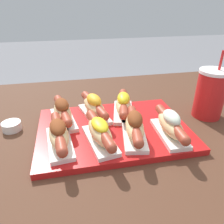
# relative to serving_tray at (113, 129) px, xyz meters

# --- Properties ---
(patio_table) EXTENTS (1.26, 0.94, 0.74)m
(patio_table) POSITION_rel_serving_tray_xyz_m (-0.01, 0.03, -0.38)
(patio_table) COLOR #4C2D1E
(patio_table) RESTS_ON ground_plane
(serving_tray) EXTENTS (0.44, 0.32, 0.02)m
(serving_tray) POSITION_rel_serving_tray_xyz_m (0.00, 0.00, 0.00)
(serving_tray) COLOR red
(serving_tray) RESTS_ON patio_table
(hot_dog_0) EXTENTS (0.08, 0.20, 0.07)m
(hot_dog_0) POSITION_rel_serving_tray_xyz_m (-0.16, -0.06, 0.04)
(hot_dog_0) COLOR white
(hot_dog_0) RESTS_ON serving_tray
(hot_dog_1) EXTENTS (0.08, 0.20, 0.07)m
(hot_dog_1) POSITION_rel_serving_tray_xyz_m (-0.05, -0.07, 0.04)
(hot_dog_1) COLOR white
(hot_dog_1) RESTS_ON serving_tray
(hot_dog_2) EXTENTS (0.09, 0.20, 0.08)m
(hot_dog_2) POSITION_rel_serving_tray_xyz_m (0.04, -0.06, 0.04)
(hot_dog_2) COLOR white
(hot_dog_2) RESTS_ON serving_tray
(hot_dog_3) EXTENTS (0.07, 0.20, 0.07)m
(hot_dog_3) POSITION_rel_serving_tray_xyz_m (0.14, -0.08, 0.04)
(hot_dog_3) COLOR white
(hot_dog_3) RESTS_ON serving_tray
(hot_dog_4) EXTENTS (0.09, 0.20, 0.07)m
(hot_dog_4) POSITION_rel_serving_tray_xyz_m (-0.15, 0.06, 0.04)
(hot_dog_4) COLOR white
(hot_dog_4) RESTS_ON serving_tray
(hot_dog_5) EXTENTS (0.10, 0.19, 0.07)m
(hot_dog_5) POSITION_rel_serving_tray_xyz_m (-0.05, 0.08, 0.04)
(hot_dog_5) COLOR white
(hot_dog_5) RESTS_ON serving_tray
(hot_dog_6) EXTENTS (0.09, 0.19, 0.07)m
(hot_dog_6) POSITION_rel_serving_tray_xyz_m (0.05, 0.07, 0.04)
(hot_dog_6) COLOR white
(hot_dog_6) RESTS_ON serving_tray
(sauce_bowl) EXTENTS (0.06, 0.06, 0.03)m
(sauce_bowl) POSITION_rel_serving_tray_xyz_m (-0.30, 0.08, 0.01)
(sauce_bowl) COLOR white
(sauce_bowl) RESTS_ON patio_table
(drink_cup) EXTENTS (0.10, 0.10, 0.22)m
(drink_cup) POSITION_rel_serving_tray_xyz_m (0.33, 0.04, 0.07)
(drink_cup) COLOR red
(drink_cup) RESTS_ON patio_table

